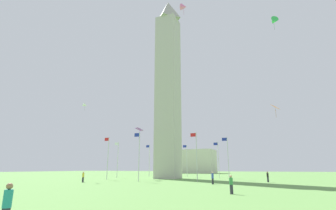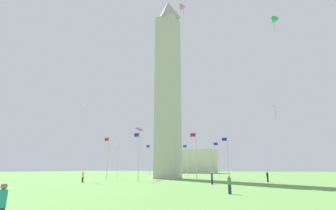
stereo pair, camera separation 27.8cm
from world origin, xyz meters
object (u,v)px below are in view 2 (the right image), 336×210
at_px(flagpole_n, 118,158).
at_px(kite_white_delta, 85,105).
at_px(person_blue_shirt, 212,178).
at_px(distant_building, 191,162).
at_px(kite_orange_diamond, 275,107).
at_px(flagpole_sw, 218,158).
at_px(person_black_shirt, 268,177).
at_px(person_teal_shirt, 1,207).
at_px(kite_pink_delta, 183,7).
at_px(kite_green_delta, 274,21).
at_px(flagpole_s, 228,156).
at_px(flagpole_e, 138,154).
at_px(person_yellow_shirt, 83,177).
at_px(flagpole_ne, 108,156).
at_px(kite_purple_diamond, 139,130).
at_px(flagpole_nw, 149,159).
at_px(obelisk_monument, 168,83).
at_px(person_green_shirt, 229,185).
at_px(flagpole_w, 187,159).
at_px(flagpole_se, 196,154).

xyz_separation_m(flagpole_n, kite_white_delta, (-0.78, 13.75, 10.05)).
xyz_separation_m(person_blue_shirt, distant_building, (27.72, -76.61, 4.32)).
bearing_deg(kite_orange_diamond, flagpole_sw, -49.55).
height_order(person_black_shirt, person_teal_shirt, person_black_shirt).
relative_size(person_teal_shirt, kite_pink_delta, 0.67).
distance_m(person_black_shirt, kite_green_delta, 32.63).
height_order(person_black_shirt, distant_building, distant_building).
bearing_deg(flagpole_s, flagpole_e, 45.00).
height_order(person_teal_shirt, kite_white_delta, kite_white_delta).
bearing_deg(person_yellow_shirt, flagpole_ne, 25.84).
bearing_deg(kite_purple_diamond, flagpole_n, -30.04).
bearing_deg(flagpole_sw, flagpole_n, 22.50).
distance_m(flagpole_ne, person_teal_shirt, 42.93).
bearing_deg(flagpole_sw, flagpole_nw, -0.00).
bearing_deg(kite_pink_delta, distant_building, -72.80).
xyz_separation_m(flagpole_n, person_teal_shirt, (-25.95, 46.02, -3.81)).
bearing_deg(kite_white_delta, obelisk_monument, -132.41).
height_order(flagpole_nw, kite_green_delta, kite_green_delta).
distance_m(flagpole_s, person_black_shirt, 10.86).
relative_size(person_teal_shirt, kite_white_delta, 0.98).
relative_size(obelisk_monument, person_green_shirt, 27.08).
relative_size(kite_white_delta, kite_purple_diamond, 0.69).
distance_m(person_green_shirt, person_teal_shirt, 17.89).
relative_size(kite_purple_diamond, distant_building, 0.11).
height_order(flagpole_sw, person_yellow_shirt, flagpole_sw).
relative_size(flagpole_n, distant_building, 0.38).
xyz_separation_m(kite_orange_diamond, distant_building, (37.12, -67.31, -7.32)).
height_order(obelisk_monument, person_yellow_shirt, obelisk_monument).
bearing_deg(person_black_shirt, distant_building, -61.70).
distance_m(flagpole_e, person_green_shirt, 24.47).
xyz_separation_m(person_green_shirt, person_blue_shirt, (4.69, -13.14, 0.07)).
xyz_separation_m(flagpole_s, flagpole_sw, (3.89, -9.39, 0.00)).
bearing_deg(person_teal_shirt, kite_green_delta, -43.30).
distance_m(flagpole_n, person_yellow_shirt, 20.28).
relative_size(flagpole_e, distant_building, 0.38).
bearing_deg(flagpole_n, flagpole_sw, -157.50).
height_order(flagpole_ne, distant_building, distant_building).
relative_size(flagpole_nw, person_green_shirt, 5.19).
xyz_separation_m(flagpole_e, kite_green_delta, (-24.63, -12.82, 27.95)).
bearing_deg(kite_white_delta, person_yellow_shirt, 136.27).
relative_size(flagpole_w, distant_building, 0.38).
distance_m(person_black_shirt, person_yellow_shirt, 30.35).
relative_size(flagpole_se, kite_pink_delta, 3.35).
bearing_deg(kite_purple_diamond, obelisk_monument, -133.82).
xyz_separation_m(person_yellow_shirt, kite_pink_delta, (-15.53, -6.83, 32.05)).
bearing_deg(flagpole_s, flagpole_nw, -22.50).
height_order(person_teal_shirt, person_yellow_shirt, person_teal_shirt).
distance_m(person_green_shirt, distant_building, 95.52).
distance_m(flagpole_e, kite_pink_delta, 29.49).
height_order(person_green_shirt, kite_orange_diamond, kite_orange_diamond).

